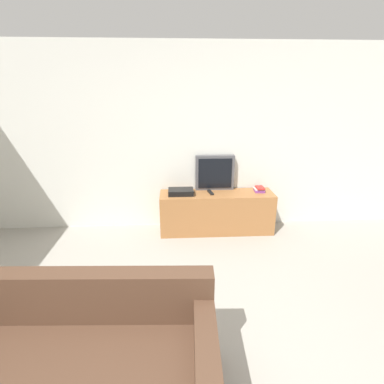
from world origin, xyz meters
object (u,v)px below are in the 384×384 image
(book_stack, at_px, (259,189))
(remote_on_stand, at_px, (210,192))
(television, at_px, (215,173))
(set_top_box, at_px, (181,192))
(tv_stand, at_px, (216,212))
(couch, at_px, (72,375))

(book_stack, relative_size, remote_on_stand, 1.00)
(television, distance_m, set_top_box, 0.58)
(television, height_order, set_top_box, television)
(remote_on_stand, bearing_deg, tv_stand, -5.86)
(remote_on_stand, bearing_deg, couch, -114.72)
(tv_stand, distance_m, set_top_box, 0.61)
(television, height_order, book_stack, television)
(tv_stand, xyz_separation_m, set_top_box, (-0.51, -0.02, 0.33))
(remote_on_stand, bearing_deg, set_top_box, -176.46)
(television, relative_size, book_stack, 2.87)
(television, xyz_separation_m, book_stack, (0.64, -0.12, -0.23))
(couch, xyz_separation_m, book_stack, (1.89, 2.59, 0.34))
(tv_stand, height_order, couch, couch)
(couch, distance_m, book_stack, 3.23)
(couch, bearing_deg, remote_on_stand, 68.00)
(tv_stand, relative_size, television, 2.90)
(tv_stand, distance_m, couch, 2.83)
(television, relative_size, remote_on_stand, 2.85)
(television, xyz_separation_m, set_top_box, (-0.50, -0.19, -0.22))
(television, bearing_deg, book_stack, -10.41)
(book_stack, height_order, set_top_box, set_top_box)
(tv_stand, bearing_deg, book_stack, 5.28)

